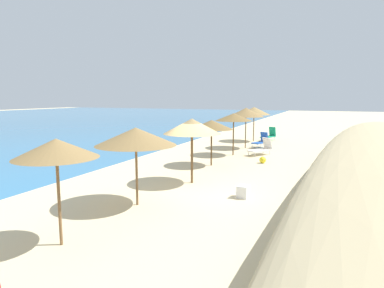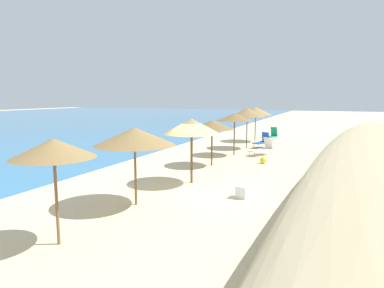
% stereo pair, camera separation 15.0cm
% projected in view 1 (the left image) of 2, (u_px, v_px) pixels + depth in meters
% --- Properties ---
extents(ground_plane, '(160.00, 160.00, 0.00)m').
position_uv_depth(ground_plane, '(198.00, 188.00, 13.29)').
color(ground_plane, beige).
extents(beach_umbrella_2, '(1.98, 1.98, 2.61)m').
position_uv_depth(beach_umbrella_2, '(56.00, 149.00, 7.90)').
color(beach_umbrella_2, brown).
rests_on(beach_umbrella_2, ground_plane).
extents(beach_umbrella_3, '(2.66, 2.66, 2.59)m').
position_uv_depth(beach_umbrella_3, '(136.00, 137.00, 10.94)').
color(beach_umbrella_3, brown).
rests_on(beach_umbrella_3, ground_plane).
extents(beach_umbrella_4, '(2.37, 2.37, 2.70)m').
position_uv_depth(beach_umbrella_4, '(192.00, 126.00, 13.82)').
color(beach_umbrella_4, brown).
rests_on(beach_umbrella_4, ground_plane).
extents(beach_umbrella_5, '(2.22, 2.22, 2.39)m').
position_uv_depth(beach_umbrella_5, '(212.00, 125.00, 17.46)').
color(beach_umbrella_5, brown).
rests_on(beach_umbrella_5, ground_plane).
extents(beach_umbrella_6, '(2.25, 2.25, 2.59)m').
position_uv_depth(beach_umbrella_6, '(234.00, 117.00, 20.59)').
color(beach_umbrella_6, brown).
rests_on(beach_umbrella_6, ground_plane).
extents(beach_umbrella_7, '(2.47, 2.47, 2.83)m').
position_uv_depth(beach_umbrella_7, '(246.00, 112.00, 23.42)').
color(beach_umbrella_7, brown).
rests_on(beach_umbrella_7, ground_plane).
extents(beach_umbrella_8, '(2.56, 2.56, 2.77)m').
position_uv_depth(beach_umbrella_8, '(254.00, 111.00, 27.11)').
color(beach_umbrella_8, brown).
rests_on(beach_umbrella_8, ground_plane).
extents(lounge_chair_0, '(1.75, 1.39, 1.05)m').
position_uv_depth(lounge_chair_0, '(262.00, 148.00, 20.88)').
color(lounge_chair_0, white).
rests_on(lounge_chair_0, ground_plane).
extents(lounge_chair_2, '(1.64, 1.13, 1.09)m').
position_uv_depth(lounge_chair_2, '(269.00, 135.00, 27.93)').
color(lounge_chair_2, '#199972').
rests_on(lounge_chair_2, ground_plane).
extents(lounge_chair_3, '(1.42, 1.06, 1.09)m').
position_uv_depth(lounge_chair_3, '(261.00, 141.00, 23.93)').
color(lounge_chair_3, blue).
rests_on(lounge_chair_3, ground_plane).
extents(beach_ball, '(0.36, 0.36, 0.36)m').
position_uv_depth(beach_ball, '(263.00, 160.00, 18.32)').
color(beach_ball, yellow).
rests_on(beach_ball, ground_plane).
extents(cooler_box, '(0.47, 0.42, 0.44)m').
position_uv_depth(cooler_box, '(243.00, 192.00, 12.05)').
color(cooler_box, white).
rests_on(cooler_box, ground_plane).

